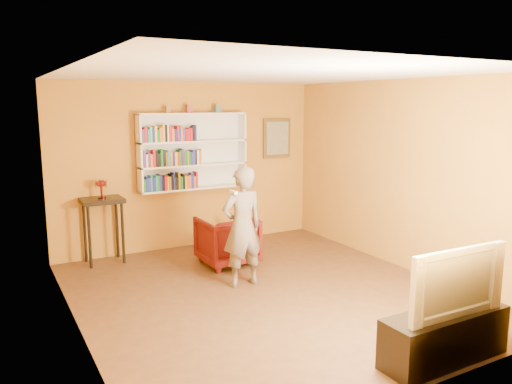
{
  "coord_description": "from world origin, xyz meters",
  "views": [
    {
      "loc": [
        -3.02,
        -5.16,
        2.36
      ],
      "look_at": [
        0.27,
        0.75,
        1.16
      ],
      "focal_mm": 35.0,
      "sensor_mm": 36.0,
      "label": 1
    }
  ],
  "objects_px": {
    "bookshelf": "(192,151)",
    "armchair": "(227,241)",
    "ruby_lustre": "(101,185)",
    "person": "(242,227)",
    "tv_cabinet": "(444,336)",
    "television": "(449,279)",
    "console_table": "(103,210)"
  },
  "relations": [
    {
      "from": "bookshelf",
      "to": "armchair",
      "type": "bearing_deg",
      "value": -86.04
    },
    {
      "from": "person",
      "to": "tv_cabinet",
      "type": "height_order",
      "value": "person"
    },
    {
      "from": "person",
      "to": "television",
      "type": "bearing_deg",
      "value": 103.52
    },
    {
      "from": "console_table",
      "to": "person",
      "type": "bearing_deg",
      "value": -53.59
    },
    {
      "from": "bookshelf",
      "to": "tv_cabinet",
      "type": "height_order",
      "value": "bookshelf"
    },
    {
      "from": "bookshelf",
      "to": "tv_cabinet",
      "type": "distance_m",
      "value": 4.89
    },
    {
      "from": "person",
      "to": "console_table",
      "type": "bearing_deg",
      "value": -55.42
    },
    {
      "from": "tv_cabinet",
      "to": "television",
      "type": "height_order",
      "value": "television"
    },
    {
      "from": "ruby_lustre",
      "to": "armchair",
      "type": "xyz_separation_m",
      "value": [
        1.58,
        -0.96,
        -0.82
      ]
    },
    {
      "from": "armchair",
      "to": "tv_cabinet",
      "type": "bearing_deg",
      "value": 98.4
    },
    {
      "from": "television",
      "to": "tv_cabinet",
      "type": "bearing_deg",
      "value": 0.0
    },
    {
      "from": "person",
      "to": "television",
      "type": "relative_size",
      "value": 1.42
    },
    {
      "from": "console_table",
      "to": "ruby_lustre",
      "type": "bearing_deg",
      "value": -18.43
    },
    {
      "from": "bookshelf",
      "to": "ruby_lustre",
      "type": "height_order",
      "value": "bookshelf"
    },
    {
      "from": "armchair",
      "to": "tv_cabinet",
      "type": "xyz_separation_m",
      "value": [
        0.52,
        -3.54,
        -0.12
      ]
    },
    {
      "from": "person",
      "to": "television",
      "type": "xyz_separation_m",
      "value": [
        0.73,
        -2.64,
        -0.0
      ]
    },
    {
      "from": "bookshelf",
      "to": "tv_cabinet",
      "type": "relative_size",
      "value": 1.37
    },
    {
      "from": "armchair",
      "to": "bookshelf",
      "type": "bearing_deg",
      "value": -85.98
    },
    {
      "from": "armchair",
      "to": "person",
      "type": "bearing_deg",
      "value": 77.03
    },
    {
      "from": "ruby_lustre",
      "to": "armchair",
      "type": "distance_m",
      "value": 2.02
    },
    {
      "from": "person",
      "to": "tv_cabinet",
      "type": "bearing_deg",
      "value": 103.52
    },
    {
      "from": "bookshelf",
      "to": "television",
      "type": "relative_size",
      "value": 1.62
    },
    {
      "from": "bookshelf",
      "to": "television",
      "type": "height_order",
      "value": "bookshelf"
    },
    {
      "from": "tv_cabinet",
      "to": "television",
      "type": "distance_m",
      "value": 0.55
    },
    {
      "from": "bookshelf",
      "to": "person",
      "type": "height_order",
      "value": "bookshelf"
    },
    {
      "from": "console_table",
      "to": "tv_cabinet",
      "type": "xyz_separation_m",
      "value": [
        2.09,
        -4.5,
        -0.58
      ]
    },
    {
      "from": "bookshelf",
      "to": "ruby_lustre",
      "type": "bearing_deg",
      "value": -173.92
    },
    {
      "from": "ruby_lustre",
      "to": "television",
      "type": "distance_m",
      "value": 4.98
    },
    {
      "from": "console_table",
      "to": "person",
      "type": "relative_size",
      "value": 0.62
    },
    {
      "from": "armchair",
      "to": "tv_cabinet",
      "type": "distance_m",
      "value": 3.58
    },
    {
      "from": "console_table",
      "to": "television",
      "type": "relative_size",
      "value": 0.89
    },
    {
      "from": "console_table",
      "to": "armchair",
      "type": "relative_size",
      "value": 1.25
    }
  ]
}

